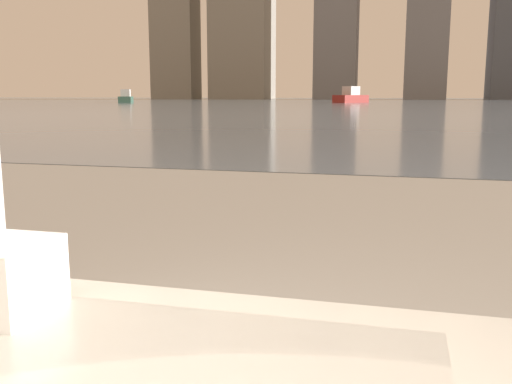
# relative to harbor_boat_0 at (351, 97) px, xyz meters

# --- Properties ---
(harbor_water) EXTENTS (180.00, 110.00, 0.01)m
(harbor_water) POSITION_rel_harbor_boat_0_xyz_m (5.65, -6.08, -0.67)
(harbor_water) COLOR slate
(harbor_water) RESTS_ON ground_plane
(harbor_boat_0) EXTENTS (3.94, 5.29, 1.90)m
(harbor_boat_0) POSITION_rel_harbor_boat_0_xyz_m (0.00, 0.00, 0.00)
(harbor_boat_0) COLOR maroon
(harbor_boat_0) RESTS_ON harbor_water
(harbor_boat_2) EXTENTS (2.88, 4.38, 1.55)m
(harbor_boat_2) POSITION_rel_harbor_boat_0_xyz_m (-25.78, -6.24, -0.12)
(harbor_boat_2) COLOR #335647
(harbor_boat_2) RESTS_ON harbor_water
(skyline_tower_1) EXTENTS (11.91, 10.79, 32.62)m
(skyline_tower_1) POSITION_rel_harbor_boat_0_xyz_m (-27.46, 49.92, 15.63)
(skyline_tower_1) COLOR gray
(skyline_tower_1) RESTS_ON ground_plane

